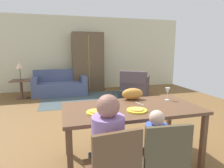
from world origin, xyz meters
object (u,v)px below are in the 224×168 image
Objects in this scene: plate_near_child at (137,110)px; wine_glass at (168,91)px; dining_table at (131,112)px; dining_chair_man at (113,168)px; plate_near_man at (97,112)px; armoire at (88,62)px; couch at (60,85)px; table_lamp at (20,66)px; armchair at (135,85)px; side_table at (21,86)px; handbag at (125,95)px; cat at (132,94)px; person_man at (107,155)px; dining_chair_child at (162,160)px; person_child at (154,156)px.

wine_glass reaches higher than plate_near_child.
dining_chair_man is at bearing -120.37° from dining_table.
armoire is at bearing 83.00° from plate_near_man.
couch is 3.20× the size of table_lamp.
armoire is (0.11, 4.88, 0.28)m from plate_near_child.
plate_near_man is 0.21× the size of armchair.
couch reaches higher than plate_near_child.
dining_table is 4.55m from side_table.
handbag is at bearing 73.33° from plate_near_child.
plate_near_man is at bearing -164.95° from wine_glass.
cat is 3.01m from handbag.
person_man is at bearing -96.36° from armoire.
dining_chair_man is 1.37m from cat.
armchair reaches higher than plate_near_man.
plate_near_man reaches higher than side_table.
dining_chair_child reaches higher than couch.
handbag is at bearing 69.60° from dining_chair_man.
dining_chair_man is 0.50× the size of couch.
armchair is (1.99, 4.41, -0.17)m from dining_chair_man.
person_man reaches higher than dining_chair_child.
plate_near_man is 0.46× the size of table_lamp.
person_child reaches higher than plate_near_man.
person_man is (-1.12, -0.82, -0.38)m from wine_glass.
dining_chair_child is (0.48, -0.17, -0.02)m from person_man.
person_man is (-0.00, -0.52, -0.26)m from plate_near_man.
cat is (0.15, 0.53, 0.08)m from plate_near_child.
wine_glass is at bearing -104.50° from armchair.
handbag is (0.89, -1.55, -0.92)m from armoire.
dining_chair_child is 0.41× the size of armoire.
dining_chair_man is 5.11m from side_table.
couch is (-0.90, 4.49, -0.47)m from plate_near_child.
couch is 2.52m from armchair.
armchair reaches higher than plate_near_child.
person_child is at bearing -104.70° from handbag.
plate_near_child reaches higher than side_table.
side_table is at bearing 124.92° from cat.
table_lamp is at bearing 124.85° from wine_glass.
person_child reaches higher than dining_chair_child.
couch and armchair have the same top height.
armchair is (1.52, 3.78, -0.45)m from plate_near_child.
armoire reaches higher than couch.
armchair is at bearing 68.14° from plate_near_child.
couch is at bearing 99.93° from dining_chair_child.
table_lamp reaches higher than person_man.
couch is 2.98× the size of side_table.
dining_chair_man is at bearing -86.53° from person_man.
wine_glass reaches higher than cat.
dining_chair_child is at bearing -0.00° from dining_chair_man.
cat is at bearing -89.45° from armoire.
wine_glass is 0.58× the size of handbag.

